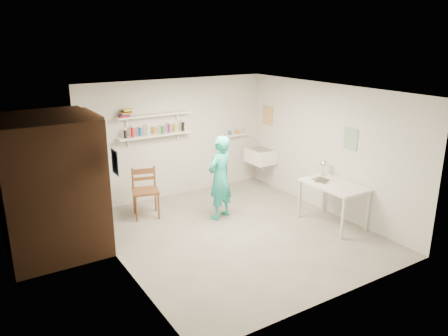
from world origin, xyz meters
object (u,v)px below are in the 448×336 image
wall_clock (218,161)px  work_table (333,204)px  desk_lamp (324,164)px  man (220,178)px  belfast_sink (261,156)px  wooden_chair (146,191)px

wall_clock → work_table: wall_clock is taller
work_table → desk_lamp: bearing=67.6°
man → belfast_sink: bearing=-169.4°
wall_clock → work_table: 2.19m
belfast_sink → man: 1.91m
wall_clock → wooden_chair: wall_clock is taller
wooden_chair → desk_lamp: desk_lamp is taller
belfast_sink → wooden_chair: size_ratio=0.61×
wall_clock → work_table: bearing=-66.4°
man → wooden_chair: bearing=-54.4°
man → wall_clock: man is taller
belfast_sink → man: size_ratio=0.39×
wall_clock → wooden_chair: 1.43m
belfast_sink → man: (-1.64, -0.98, 0.07)m
work_table → desk_lamp: desk_lamp is taller
man → desk_lamp: bearing=133.3°
wooden_chair → work_table: (2.66, -2.06, -0.12)m
man → desk_lamp: (1.71, -0.85, 0.20)m
man → wall_clock: bearing=-130.8°
desk_lamp → man: bearing=153.7°
belfast_sink → wooden_chair: (-2.77, -0.22, -0.21)m
work_table → desk_lamp: size_ratio=8.00×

